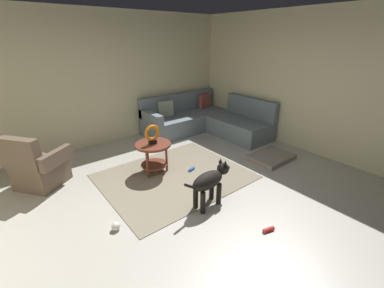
% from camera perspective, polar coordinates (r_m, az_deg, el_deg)
% --- Properties ---
extents(ground_plane, '(6.00, 6.00, 0.10)m').
position_cam_1_polar(ground_plane, '(3.80, 0.32, -12.84)').
color(ground_plane, '#B7B2A8').
extents(wall_back, '(6.00, 0.12, 2.70)m').
position_cam_1_polar(wall_back, '(5.74, -18.89, 13.53)').
color(wall_back, beige).
rests_on(wall_back, ground_plane).
extents(wall_right, '(0.12, 6.00, 2.70)m').
position_cam_1_polar(wall_right, '(5.49, 25.63, 12.16)').
color(wall_right, beige).
rests_on(wall_right, ground_plane).
extents(area_rug, '(2.30, 1.90, 0.01)m').
position_cam_1_polar(area_rug, '(4.32, -3.97, -7.23)').
color(area_rug, gray).
rests_on(area_rug, ground_plane).
extents(sectional_couch, '(2.20, 2.25, 0.88)m').
position_cam_1_polar(sectional_couch, '(6.20, 2.96, 5.25)').
color(sectional_couch, slate).
rests_on(sectional_couch, ground_plane).
extents(armchair, '(0.96, 1.00, 0.88)m').
position_cam_1_polar(armchair, '(4.58, -31.48, -4.53)').
color(armchair, brown).
rests_on(armchair, ground_plane).
extents(side_table, '(0.60, 0.60, 0.54)m').
position_cam_1_polar(side_table, '(4.31, -8.72, -1.37)').
color(side_table, brown).
rests_on(side_table, ground_plane).
extents(torus_sculpture, '(0.28, 0.08, 0.33)m').
position_cam_1_polar(torus_sculpture, '(4.20, -8.95, 2.29)').
color(torus_sculpture, black).
rests_on(torus_sculpture, side_table).
extents(dog_bed_mat, '(0.80, 0.60, 0.09)m').
position_cam_1_polar(dog_bed_mat, '(5.10, 17.38, -2.84)').
color(dog_bed_mat, gray).
rests_on(dog_bed_mat, ground_plane).
extents(dog, '(0.85, 0.25, 0.63)m').
position_cam_1_polar(dog, '(3.46, 4.08, -8.36)').
color(dog, black).
rests_on(dog, ground_plane).
extents(dog_toy_ball, '(0.11, 0.11, 0.11)m').
position_cam_1_polar(dog_toy_ball, '(3.36, -16.80, -17.30)').
color(dog_toy_ball, silver).
rests_on(dog_toy_ball, ground_plane).
extents(dog_toy_rope, '(0.16, 0.09, 0.05)m').
position_cam_1_polar(dog_toy_rope, '(3.36, 16.88, -17.96)').
color(dog_toy_rope, red).
rests_on(dog_toy_rope, ground_plane).
extents(dog_toy_bone, '(0.19, 0.09, 0.06)m').
position_cam_1_polar(dog_toy_bone, '(4.47, -0.09, -5.70)').
color(dog_toy_bone, blue).
rests_on(dog_toy_bone, ground_plane).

